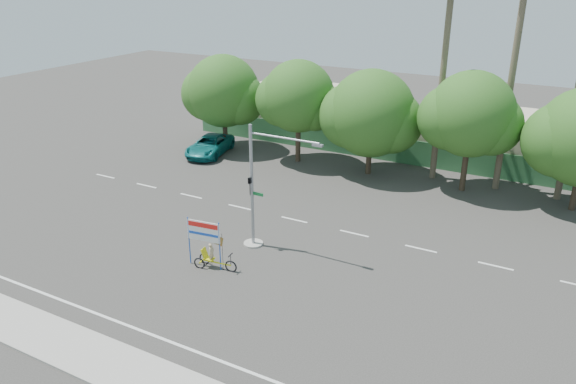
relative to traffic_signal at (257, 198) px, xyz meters
The scene contains 14 objects.
ground 5.40m from the traffic_signal, 61.13° to the right, with size 120.00×120.00×0.00m, color #33302D.
sidewalk_near 12.04m from the traffic_signal, 79.17° to the right, with size 50.00×2.40×0.12m, color gray.
fence 17.76m from the traffic_signal, 82.85° to the left, with size 38.00×0.08×2.00m, color #336B3D.
building_left 23.38m from the traffic_signal, 109.52° to the left, with size 12.00×8.00×4.00m, color beige.
building_right 24.29m from the traffic_signal, 65.15° to the left, with size 14.00×8.00×3.60m, color beige.
tree_far_left 18.45m from the traffic_signal, 130.22° to the left, with size 7.14×6.00×7.96m.
tree_left 14.99m from the traffic_signal, 109.08° to the left, with size 6.66×5.60×8.07m.
tree_center 14.15m from the traffic_signal, 85.33° to the left, with size 7.62×6.40×7.85m.
tree_right 16.38m from the traffic_signal, 59.83° to the left, with size 6.90×5.80×8.36m.
palm_tall 20.04m from the traffic_signal, 56.69° to the left, with size 3.73×3.79×17.45m.
palm_short 17.56m from the traffic_signal, 69.84° to the left, with size 3.73×3.79×14.45m.
traffic_signal is the anchor object (origin of this frame).
trike_billboard 3.86m from the traffic_signal, 105.75° to the right, with size 2.77×0.78×2.73m.
pickup_truck 17.14m from the traffic_signal, 135.00° to the left, with size 2.56×5.56×1.55m, color #0F696A.
Camera 1 is at (12.78, -19.88, 14.75)m, focal length 35.00 mm.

